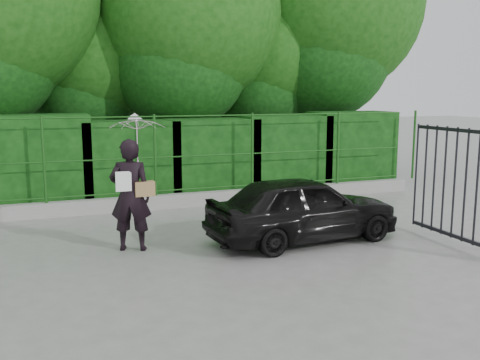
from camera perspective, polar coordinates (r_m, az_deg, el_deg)
name	(u,v)px	position (r m, az deg, el deg)	size (l,w,h in m)	color
ground	(193,274)	(7.78, -5.07, -10.01)	(80.00, 80.00, 0.00)	gray
kerb	(138,203)	(11.99, -10.80, -2.47)	(14.00, 0.25, 0.30)	#9E9E99
fence	(147,156)	(11.86, -9.90, 2.57)	(14.13, 0.06, 1.80)	#1A4E15
hedge	(133,161)	(12.85, -11.30, 2.05)	(14.20, 1.20, 2.09)	black
trees	(155,15)	(15.27, -9.07, 16.95)	(17.10, 6.15, 8.08)	black
woman	(135,166)	(8.84, -11.19, 1.45)	(0.99, 0.92, 2.17)	black
car	(303,208)	(9.37, 6.75, -2.98)	(1.38, 3.42, 1.16)	black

